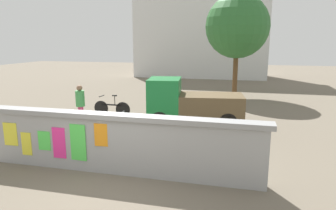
# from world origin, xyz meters

# --- Properties ---
(ground) EXTENTS (60.00, 60.00, 0.00)m
(ground) POSITION_xyz_m (0.00, 8.00, 0.00)
(ground) COLOR #6B6051
(poster_wall) EXTENTS (7.31, 0.42, 1.52)m
(poster_wall) POSITION_xyz_m (-0.01, -0.00, 0.78)
(poster_wall) COLOR #9C9C9C
(poster_wall) RESTS_ON ground
(auto_rickshaw_truck) EXTENTS (3.77, 1.98, 1.85)m
(auto_rickshaw_truck) POSITION_xyz_m (0.97, 4.74, 0.90)
(auto_rickshaw_truck) COLOR black
(auto_rickshaw_truck) RESTS_ON ground
(motorcycle) EXTENTS (1.90, 0.56, 0.87)m
(motorcycle) POSITION_xyz_m (-1.64, 2.74, 0.46)
(motorcycle) COLOR black
(motorcycle) RESTS_ON ground
(bicycle_near) EXTENTS (1.71, 0.44, 0.95)m
(bicycle_near) POSITION_xyz_m (-2.64, 5.44, 0.36)
(bicycle_near) COLOR black
(bicycle_near) RESTS_ON ground
(bicycle_far) EXTENTS (1.66, 0.59, 0.95)m
(bicycle_far) POSITION_xyz_m (-0.18, 1.20, 0.36)
(bicycle_far) COLOR black
(bicycle_far) RESTS_ON ground
(person_walking) EXTENTS (0.47, 0.47, 1.62)m
(person_walking) POSITION_xyz_m (-3.10, 3.63, 0.99)
(person_walking) COLOR #D83F72
(person_walking) RESTS_ON ground
(tree_roadside) EXTENTS (3.68, 3.68, 5.93)m
(tree_roadside) POSITION_xyz_m (2.44, 11.84, 4.08)
(tree_roadside) COLOR brown
(tree_roadside) RESTS_ON ground
(building_background) EXTENTS (12.05, 4.67, 8.57)m
(building_background) POSITION_xyz_m (-1.03, 21.93, 4.31)
(building_background) COLOR silver
(building_background) RESTS_ON ground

